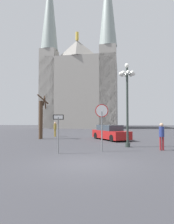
{
  "coord_description": "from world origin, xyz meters",
  "views": [
    {
      "loc": [
        0.46,
        -8.86,
        1.97
      ],
      "look_at": [
        -0.92,
        19.85,
        3.06
      ],
      "focal_mm": 31.7,
      "sensor_mm": 36.0,
      "label": 1
    }
  ],
  "objects": [
    {
      "name": "stop_sign",
      "position": [
        0.79,
        3.42,
        2.06
      ],
      "size": [
        0.81,
        0.09,
        2.92
      ],
      "color": "slate",
      "rests_on": "ground"
    },
    {
      "name": "street_lamp",
      "position": [
        2.68,
        5.45,
        4.04
      ],
      "size": [
        1.19,
        1.19,
        6.03
      ],
      "color": "#2D3833",
      "rests_on": "ground"
    },
    {
      "name": "bare_tree",
      "position": [
        -5.16,
        10.96,
        2.14
      ],
      "size": [
        1.05,
        1.4,
        4.48
      ],
      "color": "#473323",
      "rests_on": "ground"
    },
    {
      "name": "cathedral",
      "position": [
        -3.21,
        38.55,
        10.67
      ],
      "size": [
        18.58,
        15.6,
        38.53
      ],
      "color": "gray",
      "rests_on": "ground"
    },
    {
      "name": "pedestrian_standing",
      "position": [
        4.63,
        4.04,
        1.06
      ],
      "size": [
        0.32,
        0.32,
        1.74
      ],
      "color": "maroon",
      "rests_on": "ground"
    },
    {
      "name": "one_way_arrow_sign",
      "position": [
        -1.75,
        2.52,
        1.44
      ],
      "size": [
        0.61,
        0.16,
        2.25
      ],
      "color": "slate",
      "rests_on": "ground"
    },
    {
      "name": "pedestrian_walking",
      "position": [
        -4.3,
        13.69,
        1.02
      ],
      "size": [
        0.32,
        0.32,
        1.69
      ],
      "color": "olive",
      "rests_on": "ground"
    },
    {
      "name": "ground_plane",
      "position": [
        0.0,
        0.0,
        0.0
      ],
      "size": [
        120.0,
        120.0,
        0.0
      ],
      "primitive_type": "plane",
      "color": "#38383D"
    },
    {
      "name": "parked_car_near_red",
      "position": [
        1.8,
        10.47,
        0.68
      ],
      "size": [
        3.64,
        4.76,
        1.43
      ],
      "color": "maroon",
      "rests_on": "ground"
    }
  ]
}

